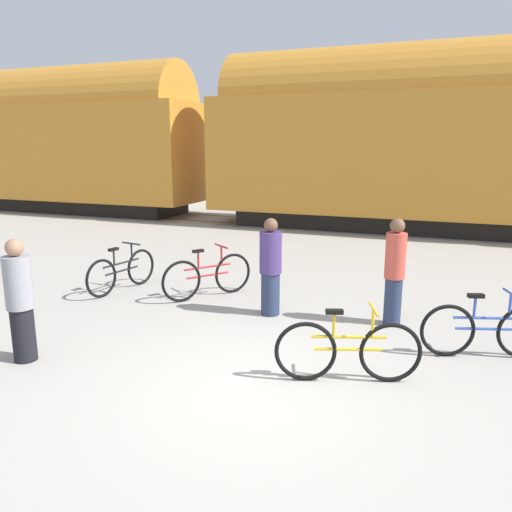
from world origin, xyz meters
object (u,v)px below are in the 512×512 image
(bicycle_maroon, at_px, (208,276))
(bicycle_black, at_px, (122,271))
(bicycle_blue, at_px, (486,330))
(freight_train, at_px, (391,135))
(person_in_red, at_px, (395,272))
(person_in_grey, at_px, (20,301))
(person_in_purple, at_px, (271,267))
(bicycle_yellow, at_px, (348,350))

(bicycle_maroon, bearing_deg, bicycle_black, -172.87)
(bicycle_black, bearing_deg, bicycle_maroon, 7.13)
(bicycle_blue, height_order, bicycle_black, bicycle_blue)
(freight_train, bearing_deg, person_in_red, -82.44)
(freight_train, height_order, bicycle_blue, freight_train)
(bicycle_blue, relative_size, bicycle_maroon, 1.09)
(bicycle_black, distance_m, person_in_grey, 3.19)
(bicycle_maroon, height_order, person_in_purple, person_in_purple)
(bicycle_black, height_order, person_in_grey, person_in_grey)
(freight_train, bearing_deg, bicycle_yellow, -85.23)
(bicycle_maroon, xyz_separation_m, person_in_purple, (1.37, -0.48, 0.39))
(person_in_purple, distance_m, person_in_red, 1.91)
(bicycle_black, relative_size, person_in_grey, 1.07)
(bicycle_blue, bearing_deg, person_in_purple, 169.66)
(person_in_grey, bearing_deg, person_in_red, 133.17)
(bicycle_blue, bearing_deg, freight_train, 103.95)
(freight_train, relative_size, bicycle_black, 21.94)
(bicycle_maroon, bearing_deg, bicycle_yellow, -38.46)
(bicycle_yellow, distance_m, person_in_purple, 2.53)
(freight_train, bearing_deg, bicycle_blue, -76.05)
(bicycle_black, relative_size, person_in_red, 1.03)
(bicycle_blue, xyz_separation_m, bicycle_black, (-6.22, 0.85, -0.00))
(bicycle_maroon, bearing_deg, bicycle_blue, -13.18)
(bicycle_blue, height_order, person_in_grey, person_in_grey)
(bicycle_blue, height_order, bicycle_yellow, bicycle_yellow)
(person_in_red, bearing_deg, bicycle_maroon, -39.93)
(person_in_red, relative_size, person_in_grey, 1.04)
(person_in_grey, bearing_deg, bicycle_yellow, 110.31)
(person_in_purple, bearing_deg, bicycle_yellow, 14.78)
(freight_train, distance_m, person_in_grey, 12.71)
(bicycle_yellow, bearing_deg, person_in_purple, 130.63)
(person_in_purple, height_order, person_in_red, person_in_red)
(bicycle_yellow, height_order, person_in_grey, person_in_grey)
(bicycle_black, relative_size, person_in_purple, 1.07)
(person_in_grey, bearing_deg, person_in_purple, 147.61)
(bicycle_yellow, distance_m, person_in_grey, 4.08)
(person_in_purple, relative_size, person_in_red, 0.96)
(bicycle_maroon, relative_size, person_in_red, 0.90)
(bicycle_black, bearing_deg, freight_train, 67.54)
(person_in_red, distance_m, person_in_grey, 5.22)
(freight_train, relative_size, person_in_grey, 23.42)
(person_in_red, xyz_separation_m, person_in_grey, (-4.23, -3.05, -0.04))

